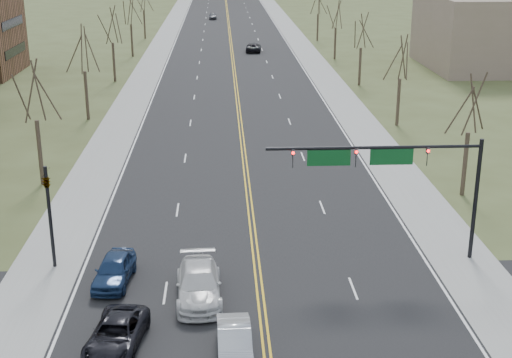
{
  "coord_description": "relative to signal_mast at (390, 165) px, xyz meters",
  "views": [
    {
      "loc": [
        -1.9,
        -23.77,
        17.88
      ],
      "look_at": [
        0.28,
        19.55,
        3.0
      ],
      "focal_mm": 50.0,
      "sensor_mm": 36.0,
      "label": 1
    }
  ],
  "objects": [
    {
      "name": "car_sb_outer_lead",
      "position": [
        -14.27,
        -8.66,
        -5.07
      ],
      "size": [
        2.86,
        5.12,
        1.35
      ],
      "primitive_type": "imported",
      "rotation": [
        0.0,
        0.0,
        -0.13
      ],
      "color": "black",
      "rests_on": "road"
    },
    {
      "name": "car_sb_outer_second",
      "position": [
        -15.26,
        -2.17,
        -4.99
      ],
      "size": [
        2.21,
        4.63,
        1.53
      ],
      "primitive_type": "imported",
      "rotation": [
        0.0,
        0.0,
        -0.09
      ],
      "color": "navy",
      "rests_on": "road"
    },
    {
      "name": "car_far_nb",
      "position": [
        -3.94,
        78.36,
        -5.05
      ],
      "size": [
        2.74,
        5.22,
        1.4
      ],
      "primitive_type": "imported",
      "rotation": [
        0.0,
        0.0,
        3.06
      ],
      "color": "black",
      "rests_on": "road"
    },
    {
      "name": "car_sb_inner_lead",
      "position": [
        -8.91,
        -9.69,
        -5.04
      ],
      "size": [
        1.62,
        4.36,
        1.42
      ],
      "primitive_type": "imported",
      "rotation": [
        0.0,
        0.0,
        0.03
      ],
      "color": "#B5B8BD",
      "rests_on": "road"
    },
    {
      "name": "tree_r_0",
      "position": [
        8.05,
        10.5,
        0.79
      ],
      "size": [
        3.74,
        3.74,
        8.5
      ],
      "color": "#382921",
      "rests_on": "ground"
    },
    {
      "name": "tree_r_1",
      "position": [
        8.05,
        30.5,
        0.79
      ],
      "size": [
        3.74,
        3.74,
        8.5
      ],
      "color": "#382921",
      "rests_on": "ground"
    },
    {
      "name": "signal_left",
      "position": [
        -18.95,
        0.0,
        -2.05
      ],
      "size": [
        0.32,
        0.36,
        6.0
      ],
      "color": "black",
      "rests_on": "ground"
    },
    {
      "name": "sidewalk_right",
      "position": [
        4.55,
        96.5,
        -5.75
      ],
      "size": [
        4.0,
        380.0,
        0.03
      ],
      "primitive_type": "cube",
      "color": "gray",
      "rests_on": "ground"
    },
    {
      "name": "road",
      "position": [
        -7.45,
        96.5,
        -5.76
      ],
      "size": [
        20.0,
        380.0,
        0.01
      ],
      "primitive_type": "cube",
      "color": "black",
      "rests_on": "ground"
    },
    {
      "name": "tree_r_4",
      "position": [
        8.05,
        90.5,
        0.79
      ],
      "size": [
        3.74,
        3.74,
        8.5
      ],
      "color": "#382921",
      "rests_on": "ground"
    },
    {
      "name": "edge_line_left",
      "position": [
        -17.25,
        96.5,
        -5.75
      ],
      "size": [
        0.15,
        380.0,
        0.01
      ],
      "primitive_type": "cube",
      "color": "silver",
      "rests_on": "road"
    },
    {
      "name": "car_far_sb",
      "position": [
        -10.87,
        125.88,
        -5.04
      ],
      "size": [
        1.73,
        4.2,
        1.43
      ],
      "primitive_type": "imported",
      "rotation": [
        0.0,
        0.0,
        0.01
      ],
      "color": "#4E5156",
      "rests_on": "road"
    },
    {
      "name": "center_line",
      "position": [
        -7.45,
        96.5,
        -5.75
      ],
      "size": [
        0.42,
        380.0,
        0.01
      ],
      "primitive_type": "cube",
      "color": "gold",
      "rests_on": "road"
    },
    {
      "name": "tree_l_2",
      "position": [
        -22.95,
        54.5,
        1.18
      ],
      "size": [
        3.96,
        3.96,
        9.0
      ],
      "color": "#382921",
      "rests_on": "ground"
    },
    {
      "name": "cross_road",
      "position": [
        -7.45,
        -7.5,
        -5.76
      ],
      "size": [
        120.0,
        14.0,
        0.01
      ],
      "primitive_type": "cube",
      "color": "black",
      "rests_on": "ground"
    },
    {
      "name": "tree_l_0",
      "position": [
        -22.95,
        14.5,
        1.18
      ],
      "size": [
        3.96,
        3.96,
        9.0
      ],
      "color": "#382921",
      "rests_on": "ground"
    },
    {
      "name": "tree_l_3",
      "position": [
        -22.95,
        74.5,
        1.18
      ],
      "size": [
        3.96,
        3.96,
        9.0
      ],
      "color": "#382921",
      "rests_on": "ground"
    },
    {
      "name": "signal_mast",
      "position": [
        0.0,
        0.0,
        0.0
      ],
      "size": [
        12.12,
        0.44,
        7.2
      ],
      "color": "black",
      "rests_on": "ground"
    },
    {
      "name": "sidewalk_left",
      "position": [
        -19.45,
        96.5,
        -5.75
      ],
      "size": [
        4.0,
        380.0,
        0.03
      ],
      "primitive_type": "cube",
      "color": "gray",
      "rests_on": "ground"
    },
    {
      "name": "edge_line_right",
      "position": [
        2.35,
        96.5,
        -5.75
      ],
      "size": [
        0.15,
        380.0,
        0.01
      ],
      "primitive_type": "cube",
      "color": "silver",
      "rests_on": "road"
    },
    {
      "name": "tree_l_1",
      "position": [
        -22.95,
        34.5,
        1.18
      ],
      "size": [
        3.96,
        3.96,
        9.0
      ],
      "color": "#382921",
      "rests_on": "ground"
    },
    {
      "name": "car_sb_inner_second",
      "position": [
        -10.64,
        -4.19,
        -4.93
      ],
      "size": [
        2.52,
        5.72,
        1.63
      ],
      "primitive_type": "imported",
      "rotation": [
        0.0,
        0.0,
        0.04
      ],
      "color": "silver",
      "rests_on": "road"
    },
    {
      "name": "tree_r_2",
      "position": [
        8.05,
        50.5,
        0.79
      ],
      "size": [
        3.74,
        3.74,
        8.5
      ],
      "color": "#382921",
      "rests_on": "ground"
    },
    {
      "name": "tree_r_3",
      "position": [
        8.05,
        70.5,
        0.79
      ],
      "size": [
        3.74,
        3.74,
        8.5
      ],
      "color": "#382921",
      "rests_on": "ground"
    },
    {
      "name": "tree_l_4",
      "position": [
        -22.95,
        94.5,
        1.18
      ],
      "size": [
        3.96,
        3.96,
        9.0
      ],
      "color": "#382921",
      "rests_on": "ground"
    }
  ]
}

